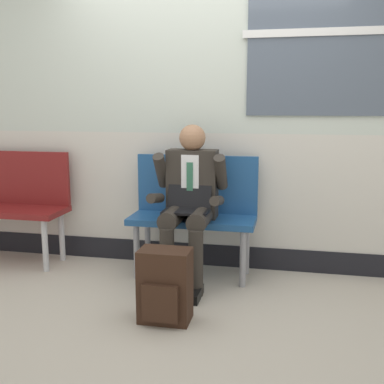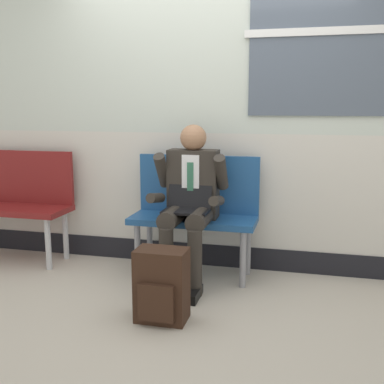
{
  "view_description": "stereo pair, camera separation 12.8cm",
  "coord_description": "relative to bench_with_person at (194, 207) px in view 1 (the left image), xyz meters",
  "views": [
    {
      "loc": [
        0.7,
        -3.31,
        1.4
      ],
      "look_at": [
        -0.04,
        0.14,
        0.75
      ],
      "focal_mm": 43.98,
      "sensor_mm": 36.0,
      "label": 1
    },
    {
      "loc": [
        0.82,
        -3.28,
        1.4
      ],
      "look_at": [
        -0.04,
        0.14,
        0.75
      ],
      "focal_mm": 43.98,
      "sensor_mm": 36.0,
      "label": 2
    }
  ],
  "objects": [
    {
      "name": "bench_empty",
      "position": [
        -1.68,
        0.0,
        0.0
      ],
      "size": [
        1.02,
        0.42,
        0.99
      ],
      "color": "maroon",
      "rests_on": "ground"
    },
    {
      "name": "person_seated",
      "position": [
        0.0,
        -0.21,
        0.1
      ],
      "size": [
        0.57,
        0.7,
        1.25
      ],
      "color": "#2D2823",
      "rests_on": "ground"
    },
    {
      "name": "backpack",
      "position": [
        -0.0,
        -0.93,
        -0.33
      ],
      "size": [
        0.34,
        0.25,
        0.49
      ],
      "color": "#331E14",
      "rests_on": "ground"
    },
    {
      "name": "bench_with_person",
      "position": [
        0.0,
        0.0,
        0.0
      ],
      "size": [
        1.03,
        0.42,
        0.99
      ],
      "color": "navy",
      "rests_on": "ground"
    },
    {
      "name": "ground_plane",
      "position": [
        0.08,
        -0.42,
        -0.57
      ],
      "size": [
        18.0,
        18.0,
        0.0
      ],
      "primitive_type": "plane",
      "color": "#B2A899"
    },
    {
      "name": "station_wall",
      "position": [
        0.09,
        0.27,
        0.74
      ],
      "size": [
        6.53,
        0.16,
        2.63
      ],
      "color": "beige",
      "rests_on": "ground"
    }
  ]
}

